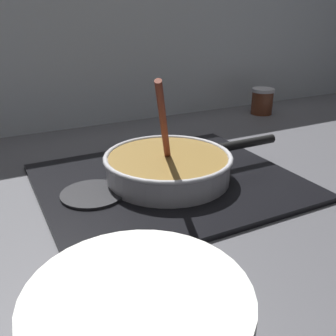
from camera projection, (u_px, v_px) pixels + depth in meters
name	position (u px, v px, depth m)	size (l,w,h in m)	color
ground	(247.00, 243.00, 0.68)	(2.40, 1.60, 0.04)	#4C4C51
backsplash_wall	(100.00, 40.00, 1.21)	(2.40, 0.02, 0.55)	silver
hob_plate	(168.00, 182.00, 0.86)	(0.56, 0.48, 0.01)	black
burner_ring	(168.00, 178.00, 0.86)	(0.17, 0.17, 0.01)	#592D0C
spare_burner	(93.00, 194.00, 0.79)	(0.13, 0.13, 0.01)	#262628
cooking_pan	(169.00, 166.00, 0.85)	(0.44, 0.29, 0.25)	silver
condiment_jar	(262.00, 101.00, 1.42)	(0.08, 0.08, 0.10)	brown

